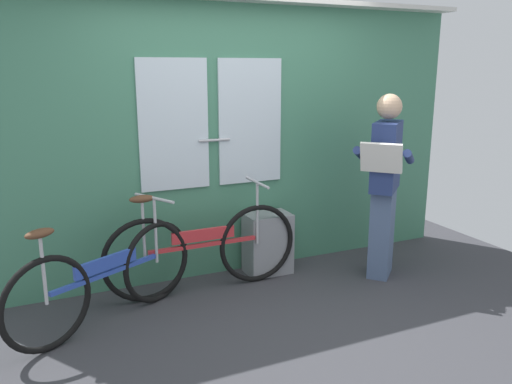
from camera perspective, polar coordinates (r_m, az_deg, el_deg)
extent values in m
cube|color=#38383D|center=(3.96, 4.34, -14.66)|extent=(5.56, 4.02, 0.04)
cube|color=#427F60|center=(4.63, -2.60, 5.44)|extent=(4.56, 0.08, 2.39)
cube|color=silver|center=(4.39, -9.12, 7.34)|extent=(0.60, 0.02, 1.10)
cube|color=silver|center=(4.62, -0.65, 7.82)|extent=(0.60, 0.02, 1.10)
cylinder|color=#B2B2B7|center=(4.49, -4.66, 5.76)|extent=(0.28, 0.02, 0.02)
torus|color=black|center=(4.24, -10.93, -7.65)|extent=(0.61, 0.35, 0.67)
torus|color=black|center=(3.74, -22.19, -11.46)|extent=(0.61, 0.35, 0.67)
cube|color=#2D4CB2|center=(3.95, -16.23, -8.68)|extent=(0.82, 0.45, 0.03)
cube|color=#2D4CB2|center=(3.92, -16.31, -7.59)|extent=(0.48, 0.27, 0.10)
cylinder|color=#B7B7BC|center=(3.64, -22.54, -7.95)|extent=(0.02, 0.02, 0.49)
ellipsoid|color=brown|center=(3.57, -22.90, -4.27)|extent=(0.22, 0.17, 0.06)
cylinder|color=#B7B7BC|center=(4.15, -11.09, -4.23)|extent=(0.02, 0.02, 0.53)
cylinder|color=#B7B7BC|center=(4.08, -11.26, -0.67)|extent=(0.23, 0.40, 0.02)
torus|color=black|center=(4.53, 0.14, -5.75)|extent=(0.70, 0.05, 0.70)
torus|color=black|center=(4.24, -12.20, -7.43)|extent=(0.70, 0.05, 0.70)
cube|color=red|center=(4.34, -5.84, -5.86)|extent=(0.94, 0.04, 0.03)
cube|color=red|center=(4.31, -5.87, -4.75)|extent=(0.54, 0.03, 0.10)
cylinder|color=#B7B7BC|center=(4.16, -12.38, -4.15)|extent=(0.02, 0.02, 0.51)
ellipsoid|color=brown|center=(4.09, -12.56, -0.75)|extent=(0.20, 0.09, 0.06)
cylinder|color=#B7B7BC|center=(4.44, 0.14, -2.41)|extent=(0.02, 0.02, 0.55)
cylinder|color=#B7B7BC|center=(4.37, 0.14, 1.05)|extent=(0.03, 0.44, 0.02)
cube|color=slate|center=(4.80, 13.79, -4.41)|extent=(0.35, 0.35, 0.80)
cube|color=navy|center=(4.63, 14.28, 3.88)|extent=(0.47, 0.45, 0.60)
sphere|color=tan|center=(4.58, 14.59, 9.17)|extent=(0.22, 0.22, 0.22)
cube|color=silver|center=(4.35, 13.73, 3.71)|extent=(0.31, 0.32, 0.26)
cylinder|color=navy|center=(4.47, 16.60, 3.77)|extent=(0.27, 0.26, 0.17)
cylinder|color=navy|center=(4.52, 11.48, 4.19)|extent=(0.27, 0.26, 0.17)
cube|color=gray|center=(4.75, 1.30, -5.71)|extent=(0.41, 0.28, 0.56)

